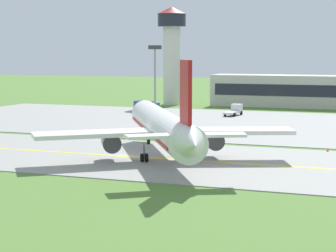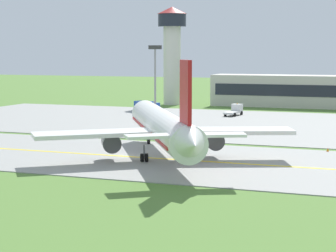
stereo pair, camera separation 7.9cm
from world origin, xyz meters
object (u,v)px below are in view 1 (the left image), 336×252
Objects in this scene: airplane_lead at (163,127)px; service_truck_fuel at (235,110)px; apron_light_mast at (155,75)px; control_tower at (172,46)px; service_truck_baggage at (146,106)px.

service_truck_fuel is at bearing 95.41° from airplane_lead.
apron_light_mast is at bearing -109.57° from service_truck_fuel.
control_tower is at bearing 135.07° from service_truck_fuel.
airplane_lead is 36.19m from apron_light_mast.
service_truck_baggage is 0.25× the size of control_tower.
apron_light_mast reaches higher than airplane_lead.
control_tower is (-2.64, 23.64, 13.61)m from service_truck_baggage.
service_truck_fuel is (19.90, 1.15, -0.35)m from service_truck_baggage.
control_tower is at bearing 96.38° from service_truck_baggage.
control_tower reaches higher than apron_light_mast.
service_truck_fuel is 0.26× the size of control_tower.
airplane_lead is 57.64m from service_truck_fuel.
airplane_lead is at bearing -65.72° from service_truck_baggage.
control_tower is 1.70× the size of apron_light_mast.
apron_light_mast is (-8.67, -24.39, 8.14)m from service_truck_fuel.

